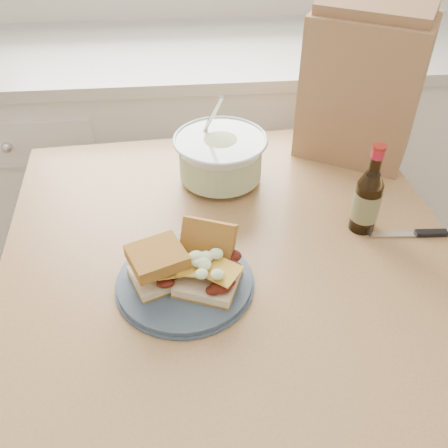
{
  "coord_description": "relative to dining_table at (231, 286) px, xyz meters",
  "views": [
    {
      "loc": [
        0.06,
        -0.05,
        1.58
      ],
      "look_at": [
        0.14,
        0.75,
        0.91
      ],
      "focal_mm": 40.0,
      "sensor_mm": 36.0,
      "label": 1
    }
  ],
  "objects": [
    {
      "name": "paper_bag",
      "position": [
        0.38,
        0.38,
        0.31
      ],
      "size": [
        0.34,
        0.31,
        0.38
      ],
      "primitive_type": "cube",
      "rotation": [
        0.0,
        0.0,
        -0.53
      ],
      "color": "#A3744E",
      "rests_on": "dining_table"
    },
    {
      "name": "knife",
      "position": [
        0.44,
        0.0,
        0.13
      ],
      "size": [
        0.18,
        0.03,
        0.01
      ],
      "rotation": [
        0.0,
        0.0,
        -0.07
      ],
      "color": "silver",
      "rests_on": "dining_table"
    },
    {
      "name": "cabinet_run",
      "position": [
        -0.16,
        0.94,
        -0.24
      ],
      "size": [
        2.5,
        0.64,
        0.94
      ],
      "color": "white",
      "rests_on": "ground"
    },
    {
      "name": "coleslaw_bowl",
      "position": [
        -0.0,
        0.27,
        0.18
      ],
      "size": [
        0.24,
        0.24,
        0.24
      ],
      "color": "silver",
      "rests_on": "dining_table"
    },
    {
      "name": "dining_table",
      "position": [
        0.0,
        0.0,
        0.0
      ],
      "size": [
        1.05,
        1.05,
        0.83
      ],
      "rotation": [
        0.0,
        0.0,
        0.06
      ],
      "color": "tan",
      "rests_on": "ground"
    },
    {
      "name": "plate",
      "position": [
        -0.11,
        -0.1,
        0.13
      ],
      "size": [
        0.27,
        0.27,
        0.02
      ],
      "primitive_type": "cylinder",
      "color": "#3B4C5F",
      "rests_on": "dining_table"
    },
    {
      "name": "sandwich_left",
      "position": [
        -0.16,
        -0.1,
        0.18
      ],
      "size": [
        0.13,
        0.13,
        0.08
      ],
      "rotation": [
        0.0,
        0.0,
        0.38
      ],
      "color": "beige",
      "rests_on": "plate"
    },
    {
      "name": "beer_bottle",
      "position": [
        0.31,
        0.04,
        0.2
      ],
      "size": [
        0.06,
        0.06,
        0.22
      ],
      "rotation": [
        0.0,
        0.0,
        -0.07
      ],
      "color": "black",
      "rests_on": "dining_table"
    },
    {
      "name": "sandwich_right",
      "position": [
        -0.06,
        -0.1,
        0.17
      ],
      "size": [
        0.15,
        0.2,
        0.1
      ],
      "rotation": [
        0.0,
        0.0,
        -0.38
      ],
      "color": "beige",
      "rests_on": "plate"
    }
  ]
}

